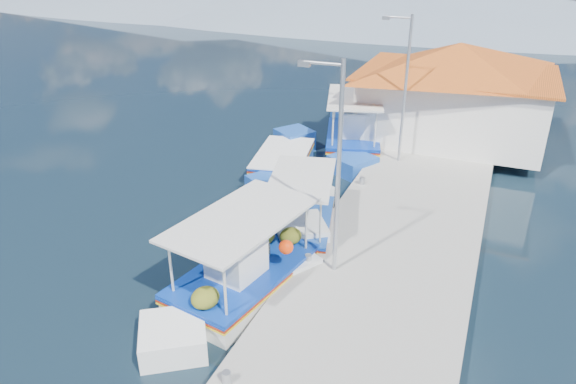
% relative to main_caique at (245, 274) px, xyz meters
% --- Properties ---
extents(ground, '(160.00, 160.00, 0.00)m').
position_rel_main_caique_xyz_m(ground, '(-2.33, -0.81, -0.51)').
color(ground, black).
rests_on(ground, ground).
extents(quay, '(5.00, 44.00, 0.50)m').
position_rel_main_caique_xyz_m(quay, '(3.57, 5.19, -0.26)').
color(quay, gray).
rests_on(quay, ground).
extents(bollards, '(0.20, 17.20, 0.30)m').
position_rel_main_caique_xyz_m(bollards, '(1.47, 4.44, 0.14)').
color(bollards, '#A5A8AD').
rests_on(bollards, quay).
extents(main_caique, '(3.31, 7.85, 2.63)m').
position_rel_main_caique_xyz_m(main_caique, '(0.00, 0.00, 0.00)').
color(main_caique, white).
rests_on(main_caique, ground).
extents(caique_green_canopy, '(2.95, 6.33, 2.44)m').
position_rel_main_caique_xyz_m(caique_green_canopy, '(0.43, 3.46, -0.14)').
color(caique_green_canopy, white).
rests_on(caique_green_canopy, ground).
extents(caique_blue_hull, '(2.94, 6.99, 1.26)m').
position_rel_main_caique_xyz_m(caique_blue_hull, '(-2.33, 8.47, -0.17)').
color(caique_blue_hull, '#1B4BA4').
rests_on(caique_blue_hull, ground).
extents(caique_far, '(3.82, 7.76, 2.83)m').
position_rel_main_caique_xyz_m(caique_far, '(-0.29, 12.10, 0.02)').
color(caique_far, '#1B4BA4').
rests_on(caique_far, ground).
extents(harbor_building, '(10.49, 10.49, 4.40)m').
position_rel_main_caique_xyz_m(harbor_building, '(3.86, 14.19, 2.27)').
color(harbor_building, silver).
rests_on(harbor_building, quay).
extents(lamp_post_near, '(1.21, 0.14, 6.00)m').
position_rel_main_caique_xyz_m(lamp_post_near, '(2.17, 1.19, 3.34)').
color(lamp_post_near, '#A5A8AD').
rests_on(lamp_post_near, quay).
extents(lamp_post_far, '(1.21, 0.14, 6.00)m').
position_rel_main_caique_xyz_m(lamp_post_far, '(2.17, 10.19, 3.34)').
color(lamp_post_far, '#A5A8AD').
rests_on(lamp_post_far, quay).
extents(mountain_ridge, '(171.40, 96.00, 5.50)m').
position_rel_main_caique_xyz_m(mountain_ridge, '(4.21, 55.19, 1.53)').
color(mountain_ridge, slate).
rests_on(mountain_ridge, ground).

